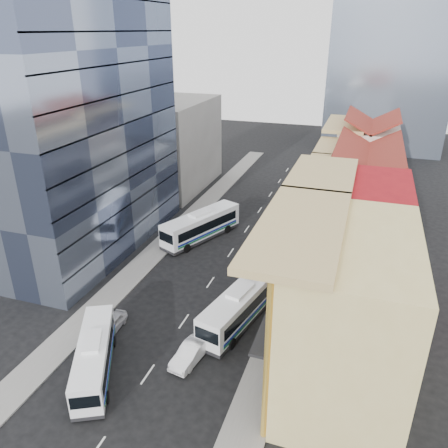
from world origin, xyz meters
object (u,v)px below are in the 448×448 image
(shophouse_tan, at_px, (348,315))
(sedan_left, at_px, (112,324))
(sedan_right, at_px, (191,352))
(bus_left_far, at_px, (201,225))
(bus_right, at_px, (240,305))
(bus_left_near, at_px, (94,356))
(office_tower, at_px, (76,121))

(shophouse_tan, height_order, sedan_left, shophouse_tan)
(sedan_left, xyz_separation_m, sedan_right, (8.07, -1.36, 0.11))
(shophouse_tan, xyz_separation_m, bus_left_far, (-18.67, 19.46, -4.14))
(bus_right, bearing_deg, bus_left_near, -119.25)
(bus_left_near, bearing_deg, bus_left_far, 64.96)
(office_tower, height_order, sedan_left, office_tower)
(shophouse_tan, bearing_deg, bus_left_far, 133.80)
(shophouse_tan, xyz_separation_m, office_tower, (-31.00, 14.00, 9.00))
(office_tower, bearing_deg, shophouse_tan, -24.30)
(shophouse_tan, bearing_deg, sedan_left, -179.77)
(bus_left_near, relative_size, bus_left_far, 0.84)
(bus_left_near, bearing_deg, bus_right, 21.01)
(office_tower, xyz_separation_m, bus_left_near, (13.13, -19.01, -13.44))
(shophouse_tan, xyz_separation_m, bus_right, (-9.18, 4.62, -4.25))
(sedan_left, relative_size, sedan_right, 0.82)
(office_tower, distance_m, bus_left_near, 26.73)
(bus_left_near, distance_m, bus_right, 12.96)
(shophouse_tan, relative_size, sedan_right, 3.15)
(bus_left_near, height_order, sedan_right, bus_left_near)
(bus_left_near, bearing_deg, office_tower, 97.73)
(bus_left_near, bearing_deg, sedan_right, 2.07)
(sedan_left, bearing_deg, bus_right, 21.71)
(bus_left_near, relative_size, bus_right, 0.89)
(shophouse_tan, relative_size, office_tower, 0.47)
(bus_left_near, height_order, bus_right, bus_right)
(bus_left_near, height_order, bus_left_far, bus_left_far)
(office_tower, bearing_deg, bus_right, -23.27)
(shophouse_tan, bearing_deg, sedan_right, -172.81)
(sedan_right, bearing_deg, shophouse_tan, 17.47)
(office_tower, distance_m, bus_right, 27.20)
(bus_left_far, height_order, sedan_left, bus_left_far)
(bus_left_far, bearing_deg, bus_left_near, -64.59)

